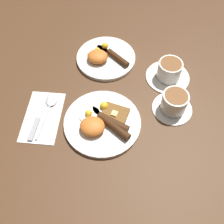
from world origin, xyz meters
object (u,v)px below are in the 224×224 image
object	(u,v)px
teacup_near	(174,103)
breakfast_plate_near	(103,122)
spoon	(50,105)
breakfast_plate_far	(105,57)
teacup_far	(169,72)
knife	(38,118)

from	to	relation	value
teacup_near	breakfast_plate_near	bearing A→B (deg)	-159.42
teacup_near	spoon	size ratio (longest dim) A/B	0.76
breakfast_plate_far	teacup_far	size ratio (longest dim) A/B	1.41
spoon	teacup_far	bearing A→B (deg)	-60.80
breakfast_plate_near	teacup_near	xyz separation A→B (m)	(0.24, 0.09, 0.02)
teacup_far	knife	bearing A→B (deg)	-152.01
teacup_far	spoon	xyz separation A→B (m)	(-0.42, -0.18, -0.02)
breakfast_plate_near	knife	world-z (taller)	breakfast_plate_near
teacup_far	spoon	distance (m)	0.46
teacup_near	spoon	xyz separation A→B (m)	(-0.44, -0.03, -0.03)
breakfast_plate_near	spoon	world-z (taller)	breakfast_plate_near
breakfast_plate_near	spoon	xyz separation A→B (m)	(-0.20, 0.06, -0.01)
teacup_near	breakfast_plate_far	bearing A→B (deg)	141.39
teacup_far	teacup_near	bearing A→B (deg)	-84.30
teacup_near	knife	world-z (taller)	teacup_near
breakfast_plate_far	knife	distance (m)	0.37
breakfast_plate_near	spoon	size ratio (longest dim) A/B	1.40
breakfast_plate_near	teacup_far	xyz separation A→B (m)	(0.23, 0.24, 0.02)
breakfast_plate_far	breakfast_plate_near	bearing A→B (deg)	-84.58
teacup_near	teacup_far	xyz separation A→B (m)	(-0.01, 0.15, -0.00)
breakfast_plate_far	spoon	bearing A→B (deg)	-124.06
knife	teacup_far	bearing A→B (deg)	-58.37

